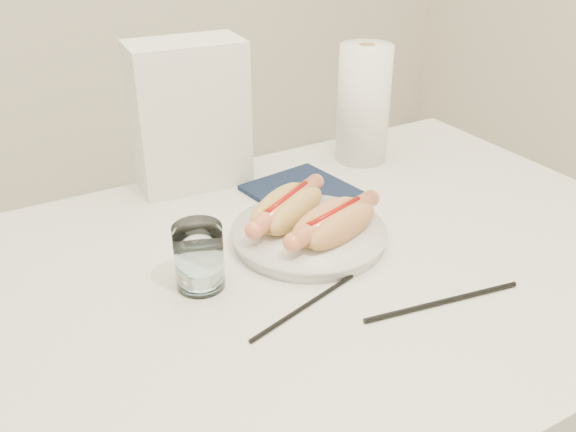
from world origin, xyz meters
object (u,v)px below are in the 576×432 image
hotdog_left (287,209)px  paper_towel_roll (363,104)px  table (308,294)px  water_glass (199,257)px  hotdog_right (334,223)px  napkin_box (189,115)px  plate (309,237)px

hotdog_left → paper_towel_roll: size_ratio=0.78×
table → water_glass: bearing=171.5°
hotdog_right → paper_towel_roll: size_ratio=0.81×
table → hotdog_left: hotdog_left is taller
table → paper_towel_roll: paper_towel_roll is taller
table → napkin_box: (-0.04, 0.35, 0.19)m
plate → water_glass: bearing=-172.3°
hotdog_left → water_glass: 0.19m
hotdog_right → water_glass: bearing=160.6°
water_glass → napkin_box: 0.36m
table → hotdog_right: hotdog_right is taller
hotdog_left → napkin_box: napkin_box is taller
plate → hotdog_left: hotdog_left is taller
water_glass → paper_towel_roll: bearing=29.3°
napkin_box → paper_towel_roll: napkin_box is taller
water_glass → napkin_box: bearing=69.3°
hotdog_right → hotdog_left: bearing=99.7°
water_glass → hotdog_left: bearing=20.9°
napkin_box → paper_towel_roll: bearing=-5.7°
plate → water_glass: water_glass is taller
hotdog_right → paper_towel_roll: bearing=30.3°
hotdog_left → hotdog_right: 0.09m
plate → napkin_box: 0.33m
table → plate: size_ratio=5.04×
table → hotdog_left: size_ratio=6.61×
hotdog_right → napkin_box: bearing=88.8°
hotdog_left → plate: bearing=-99.1°
water_glass → paper_towel_roll: 0.54m
hotdog_right → water_glass: (-0.22, 0.01, 0.00)m
plate → napkin_box: (-0.07, 0.30, 0.12)m
water_glass → napkin_box: (0.12, 0.33, 0.09)m
napkin_box → paper_towel_roll: 0.35m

